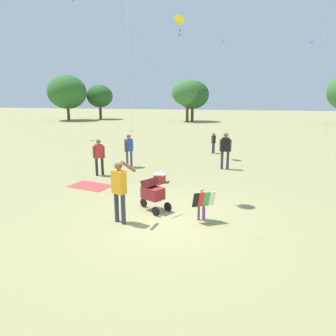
{
  "coord_description": "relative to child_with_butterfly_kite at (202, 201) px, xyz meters",
  "views": [
    {
      "loc": [
        1.81,
        -8.16,
        3.51
      ],
      "look_at": [
        0.01,
        0.93,
        1.3
      ],
      "focal_mm": 33.73,
      "sensor_mm": 36.0,
      "label": 1
    }
  ],
  "objects": [
    {
      "name": "ground_plane",
      "position": [
        -1.12,
        -0.21,
        -0.58
      ],
      "size": [
        120.0,
        120.0,
        0.0
      ],
      "primitive_type": "plane",
      "color": "#938E5B"
    },
    {
      "name": "treeline_distant",
      "position": [
        -0.62,
        30.59,
        2.91
      ],
      "size": [
        45.29,
        6.96,
        5.93
      ],
      "color": "brown",
      "rests_on": "ground"
    },
    {
      "name": "child_with_butterfly_kite",
      "position": [
        0.0,
        0.0,
        0.0
      ],
      "size": [
        0.65,
        0.49,
        0.94
      ],
      "color": "#4C4C51",
      "rests_on": "ground"
    },
    {
      "name": "person_adult_flyer",
      "position": [
        -2.2,
        -0.6,
        0.47
      ],
      "size": [
        0.69,
        0.5,
        1.81
      ],
      "color": "#33384C",
      "rests_on": "ground"
    },
    {
      "name": "stroller",
      "position": [
        -1.55,
        0.48,
        0.03
      ],
      "size": [
        1.08,
        0.87,
        1.03
      ],
      "color": "black",
      "rests_on": "ground"
    },
    {
      "name": "kite_green_novelty",
      "position": [
        -2.18,
        8.95,
        6.5
      ],
      "size": [
        1.99,
        2.51,
        7.42
      ],
      "color": "yellow",
      "rests_on": "ground"
    },
    {
      "name": "distant_kites_cluster",
      "position": [
        -6.15,
        20.57,
        9.15
      ],
      "size": [
        22.72,
        14.83,
        5.83
      ],
      "color": "purple"
    },
    {
      "name": "person_red_shirt",
      "position": [
        -4.06,
        5.91,
        0.37
      ],
      "size": [
        0.37,
        0.44,
        1.6
      ],
      "color": "#4C4C51",
      "rests_on": "ground"
    },
    {
      "name": "person_sitting_far",
      "position": [
        -4.82,
        4.12,
        0.36
      ],
      "size": [
        0.46,
        0.35,
        1.59
      ],
      "color": "#232328",
      "rests_on": "ground"
    },
    {
      "name": "person_kid_running",
      "position": [
        -0.26,
        10.3,
        0.15
      ],
      "size": [
        0.25,
        0.37,
        1.23
      ],
      "color": "#33384C",
      "rests_on": "ground"
    },
    {
      "name": "person_back_turned",
      "position": [
        0.5,
        6.37,
        0.45
      ],
      "size": [
        0.56,
        0.24,
        1.73
      ],
      "color": "#33384C",
      "rests_on": "ground"
    },
    {
      "name": "picnic_blanket",
      "position": [
        -4.52,
        2.51,
        -0.57
      ],
      "size": [
        1.75,
        1.34,
        0.02
      ],
      "primitive_type": "cube",
      "rotation": [
        0.0,
        0.0,
        -0.26
      ],
      "color": "#CC3D3D",
      "rests_on": "ground"
    },
    {
      "name": "cooler_box",
      "position": [
        -2.02,
        3.58,
        -0.4
      ],
      "size": [
        0.45,
        0.33,
        0.35
      ],
      "color": "red",
      "rests_on": "ground"
    }
  ]
}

